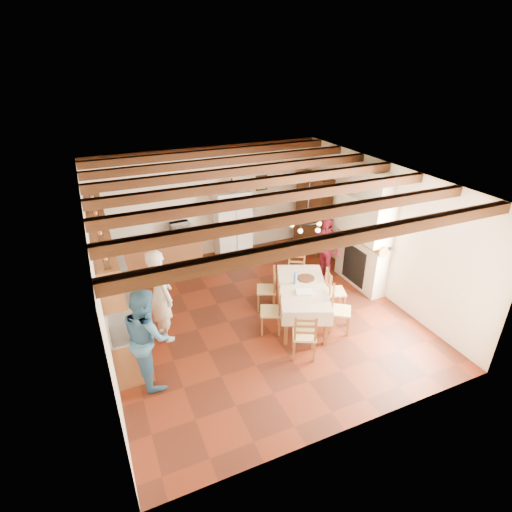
{
  "coord_description": "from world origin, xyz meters",
  "views": [
    {
      "loc": [
        -2.88,
        -6.5,
        5.02
      ],
      "look_at": [
        0.1,
        0.3,
        1.25
      ],
      "focal_mm": 28.0,
      "sensor_mm": 36.0,
      "label": 1
    }
  ],
  "objects": [
    {
      "name": "countertop_left",
      "position": [
        -2.7,
        1.05,
        0.88
      ],
      "size": [
        0.62,
        4.3,
        0.04
      ],
      "primitive_type": "cube",
      "color": "slate",
      "rests_on": "lower_cabinets_left"
    },
    {
      "name": "ceiling",
      "position": [
        0.0,
        0.0,
        3.01
      ],
      "size": [
        6.0,
        6.5,
        0.02
      ],
      "primitive_type": "cube",
      "color": "silver",
      "rests_on": "ground"
    },
    {
      "name": "backsplash_back",
      "position": [
        -1.55,
        3.23,
        1.2
      ],
      "size": [
        2.3,
        0.03,
        0.6
      ],
      "primitive_type": "cube",
      "color": "beige",
      "rests_on": "ground"
    },
    {
      "name": "chair_left_near",
      "position": [
        0.02,
        -0.61,
        0.48
      ],
      "size": [
        0.54,
        0.55,
        0.96
      ],
      "primitive_type": null,
      "rotation": [
        0.0,
        0.0,
        -1.99
      ],
      "color": "brown",
      "rests_on": "floor"
    },
    {
      "name": "upper_cabinets",
      "position": [
        -2.83,
        1.05,
        1.85
      ],
      "size": [
        0.35,
        4.2,
        0.7
      ],
      "primitive_type": "cube",
      "color": "brown",
      "rests_on": "ground"
    },
    {
      "name": "fireplace",
      "position": [
        2.72,
        0.2,
        1.4
      ],
      "size": [
        0.56,
        1.6,
        2.8
      ],
      "primitive_type": null,
      "color": "beige",
      "rests_on": "ground"
    },
    {
      "name": "chair_end_near",
      "position": [
        0.26,
        -1.53,
        0.48
      ],
      "size": [
        0.56,
        0.55,
        0.96
      ],
      "primitive_type": null,
      "rotation": [
        0.0,
        0.0,
        2.67
      ],
      "color": "brown",
      "rests_on": "floor"
    },
    {
      "name": "microwave",
      "position": [
        -0.87,
        2.95,
        1.03
      ],
      "size": [
        0.5,
        0.36,
        0.27
      ],
      "primitive_type": "imported",
      "rotation": [
        0.0,
        0.0,
        0.08
      ],
      "color": "silver",
      "rests_on": "countertop_back"
    },
    {
      "name": "chair_right_near",
      "position": [
        1.3,
        -1.15,
        0.48
      ],
      "size": [
        0.57,
        0.57,
        0.96
      ],
      "primitive_type": null,
      "rotation": [
        0.0,
        0.0,
        0.95
      ],
      "color": "brown",
      "rests_on": "floor"
    },
    {
      "name": "countertop_back",
      "position": [
        -1.55,
        2.95,
        0.88
      ],
      "size": [
        2.34,
        0.62,
        0.04
      ],
      "primitive_type": "cube",
      "color": "slate",
      "rests_on": "lower_cabinets_back"
    },
    {
      "name": "fridge_vase",
      "position": [
        0.58,
        2.97,
        2.01
      ],
      "size": [
        0.36,
        0.36,
        0.3
      ],
      "primitive_type": "imported",
      "rotation": [
        0.0,
        0.0,
        0.3
      ],
      "color": "#391D11",
      "rests_on": "refrigerator"
    },
    {
      "name": "chandelier",
      "position": [
        0.78,
        -0.52,
        2.25
      ],
      "size": [
        0.47,
        0.47,
        0.03
      ],
      "primitive_type": "torus",
      "color": "black",
      "rests_on": "ground"
    },
    {
      "name": "lower_cabinets_back",
      "position": [
        -1.55,
        2.95,
        0.43
      ],
      "size": [
        2.3,
        0.6,
        0.86
      ],
      "primitive_type": "cube",
      "color": "brown",
      "rests_on": "ground"
    },
    {
      "name": "refrigerator",
      "position": [
        0.55,
        2.97,
        0.93
      ],
      "size": [
        0.95,
        0.79,
        1.86
      ],
      "primitive_type": "cube",
      "rotation": [
        0.0,
        0.0,
        -0.03
      ],
      "color": "white",
      "rests_on": "floor"
    },
    {
      "name": "lower_cabinets_left",
      "position": [
        -2.7,
        1.05,
        0.43
      ],
      "size": [
        0.6,
        4.3,
        0.86
      ],
      "primitive_type": "cube",
      "color": "brown",
      "rests_on": "ground"
    },
    {
      "name": "wall_right",
      "position": [
        3.01,
        0.0,
        1.5
      ],
      "size": [
        0.02,
        6.5,
        3.0
      ],
      "primitive_type": "cube",
      "color": "#F2E3CB",
      "rests_on": "ground"
    },
    {
      "name": "chair_right_far",
      "position": [
        1.61,
        -0.5,
        0.48
      ],
      "size": [
        0.52,
        0.53,
        0.96
      ],
      "primitive_type": null,
      "rotation": [
        0.0,
        0.0,
        1.23
      ],
      "color": "brown",
      "rests_on": "floor"
    },
    {
      "name": "chair_end_far",
      "position": [
        1.26,
        0.59,
        0.48
      ],
      "size": [
        0.56,
        0.55,
        0.96
      ],
      "primitive_type": null,
      "rotation": [
        0.0,
        0.0,
        -0.49
      ],
      "color": "brown",
      "rests_on": "floor"
    },
    {
      "name": "floor",
      "position": [
        0.0,
        0.0,
        -0.01
      ],
      "size": [
        6.0,
        6.5,
        0.02
      ],
      "primitive_type": "cube",
      "color": "#461B11",
      "rests_on": "ground"
    },
    {
      "name": "wall_picture",
      "position": [
        1.55,
        3.23,
        1.85
      ],
      "size": [
        0.34,
        0.03,
        0.42
      ],
      "primitive_type": "cube",
      "color": "black",
      "rests_on": "ground"
    },
    {
      "name": "person_woman_blue",
      "position": [
        -2.42,
        -1.0,
        0.89
      ],
      "size": [
        0.83,
        0.98,
        1.78
      ],
      "primitive_type": "imported",
      "rotation": [
        0.0,
        0.0,
        1.77
      ],
      "color": "#35638B",
      "rests_on": "floor"
    },
    {
      "name": "wall_back",
      "position": [
        0.0,
        3.26,
        1.5
      ],
      "size": [
        6.0,
        0.02,
        3.0
      ],
      "primitive_type": "cube",
      "color": "#F2E3CB",
      "rests_on": "ground"
    },
    {
      "name": "wall_front",
      "position": [
        0.0,
        -3.26,
        1.5
      ],
      "size": [
        6.0,
        0.02,
        3.0
      ],
      "primitive_type": "cube",
      "color": "#F2E3CB",
      "rests_on": "ground"
    },
    {
      "name": "person_man",
      "position": [
        -1.98,
        0.06,
        0.95
      ],
      "size": [
        0.62,
        0.79,
        1.9
      ],
      "primitive_type": "imported",
      "rotation": [
        0.0,
        0.0,
        1.83
      ],
      "color": "silver",
      "rests_on": "floor"
    },
    {
      "name": "dining_table",
      "position": [
        0.78,
        -0.52,
        0.72
      ],
      "size": [
        1.6,
        2.06,
        0.81
      ],
      "rotation": [
        0.0,
        0.0,
        -0.41
      ],
      "color": "silver",
      "rests_on": "floor"
    },
    {
      "name": "wall_left",
      "position": [
        -3.01,
        0.0,
        1.5
      ],
      "size": [
        0.02,
        6.5,
        3.0
      ],
      "primitive_type": "cube",
      "color": "#F2E3CB",
      "rests_on": "ground"
    },
    {
      "name": "person_woman_red",
      "position": [
        2.17,
        0.82,
        0.81
      ],
      "size": [
        0.52,
        0.99,
        1.61
      ],
      "primitive_type": "imported",
      "rotation": [
        0.0,
        0.0,
        -1.43
      ],
      "color": "#A92140",
      "rests_on": "floor"
    },
    {
      "name": "hutch",
      "position": [
        2.75,
        2.37,
        1.07
      ],
      "size": [
        0.63,
        1.23,
        2.13
      ],
      "primitive_type": null,
      "rotation": [
        0.0,
        0.0,
        0.12
      ],
      "color": "#391D11",
      "rests_on": "floor"
    },
    {
      "name": "chair_left_far",
      "position": [
        0.29,
        0.17,
        0.48
      ],
      "size": [
        0.54,
        0.55,
        0.96
      ],
      "primitive_type": null,
      "rotation": [
        0.0,
        0.0,
        -1.99
      ],
      "color": "brown",
      "rests_on": "floor"
    },
    {
      "name": "ceiling_beams",
      "position": [
        0.0,
        0.0,
        2.91
      ],
      "size": [
        6.0,
        6.3,
        0.16
      ],
      "primitive_type": null,
      "color": "#341811",
      "rests_on": "ground"
    },
    {
      "name": "backsplash_left",
      "position": [
        -2.98,
        1.05,
        1.2
      ],
      "size": [
        0.03,
        4.3,
        0.6
      ],
      "primitive_type": "cube",
      "color": "beige",
      "rests_on": "ground"
    }
  ]
}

